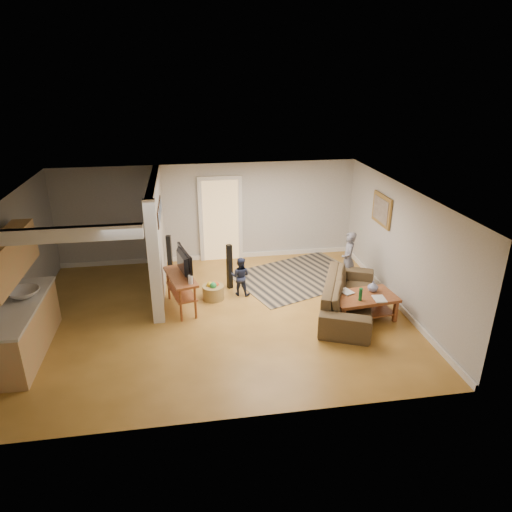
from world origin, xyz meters
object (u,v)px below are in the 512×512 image
Objects in this scene: toddler at (241,294)px; toy_basket at (213,291)px; coffee_table at (364,300)px; speaker_left at (230,267)px; child at (346,285)px; speaker_right at (170,257)px; sofa at (347,312)px; tv_console at (181,279)px.

toy_basket is at bearing 31.57° from toddler.
toy_basket is (-2.89, 1.28, -0.22)m from coffee_table.
speaker_left reaches higher than toy_basket.
coffee_table is at bearing 5.96° from child.
toddler is at bearing 148.71° from coffee_table.
toddler reaches higher than toy_basket.
coffee_table is at bearing 170.09° from toddler.
speaker_right is 4.17m from child.
toy_basket reaches higher than sofa.
speaker_left is 1.53m from speaker_right.
tv_console is 1.20× the size of speaker_left.
speaker_left is at bearing -82.91° from child.
tv_console reaches higher than child.
speaker_left is at bearing 144.85° from coffee_table.
toddler is (0.20, -0.36, -0.53)m from speaker_left.
sofa is 4.28m from speaker_right.
sofa is at bearing -22.94° from speaker_right.
tv_console is at bearing -71.29° from speaker_right.
sofa is 2.33× the size of speaker_left.
speaker_left reaches higher than child.
child reaches higher than toy_basket.
sofa is 2.77m from speaker_left.
child is at bearing -156.74° from toddler.
child reaches higher than sofa.
speaker_right is (-3.60, 2.25, 0.53)m from sofa.
toy_basket is at bearing 92.00° from sofa.
speaker_right reaches higher than toddler.
speaker_left is at bearing -39.65° from toddler.
coffee_table is 1.07× the size of tv_console.
speaker_right reaches higher than child.
speaker_left is at bearing -20.58° from speaker_right.
sofa is at bearing 172.66° from toddler.
toy_basket is at bearing -155.66° from speaker_left.
tv_console is 1.18× the size of speaker_right.
tv_console reaches higher than toy_basket.
sofa is 1.82× the size of coffee_table.
coffee_table reaches higher than sofa.
coffee_table is 1.53m from child.
sofa is 1.28m from child.
child is 1.47× the size of toddler.
toddler is at bearing 10.18° from toy_basket.
toddler is (-2.47, -0.08, 0.00)m from child.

